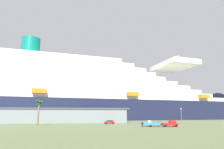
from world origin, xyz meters
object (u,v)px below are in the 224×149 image
(small_boat_on_trailer, at_px, (153,124))
(palm_tree, at_px, (39,106))
(cruise_ship, at_px, (83,96))
(pickup_truck, at_px, (170,124))
(parked_car_red_hatchback, at_px, (109,122))
(street_lamp, at_px, (181,113))
(parked_car_green_wagon, at_px, (116,121))

(small_boat_on_trailer, distance_m, palm_tree, 42.88)
(cruise_ship, xyz_separation_m, palm_tree, (-22.21, -62.62, -9.68))
(pickup_truck, relative_size, parked_car_red_hatchback, 1.25)
(street_lamp, bearing_deg, parked_car_red_hatchback, 165.36)
(pickup_truck, distance_m, small_boat_on_trailer, 6.20)
(pickup_truck, xyz_separation_m, street_lamp, (14.99, 16.16, 3.55))
(palm_tree, relative_size, parked_car_red_hatchback, 2.04)
(street_lamp, bearing_deg, parked_car_green_wagon, 142.05)
(palm_tree, bearing_deg, parked_car_green_wagon, 29.30)
(palm_tree, relative_size, street_lamp, 1.39)
(pickup_truck, distance_m, palm_tree, 48.92)
(street_lamp, height_order, parked_car_green_wagon, street_lamp)
(parked_car_red_hatchback, bearing_deg, palm_tree, -164.08)
(cruise_ship, relative_size, palm_tree, 31.92)
(small_boat_on_trailer, xyz_separation_m, parked_car_red_hatchback, (-10.24, 23.27, -0.13))
(parked_car_red_hatchback, distance_m, parked_car_green_wagon, 13.03)
(pickup_truck, distance_m, parked_car_green_wagon, 37.31)
(cruise_ship, height_order, palm_tree, cruise_ship)
(pickup_truck, bearing_deg, parked_car_red_hatchback, 123.89)
(cruise_ship, bearing_deg, street_lamp, -58.28)
(parked_car_red_hatchback, bearing_deg, parked_car_green_wagon, 62.24)
(cruise_ship, xyz_separation_m, small_boat_on_trailer, (17.48, -77.48, -16.19))
(cruise_ship, relative_size, parked_car_red_hatchback, 65.23)
(street_lamp, bearing_deg, palm_tree, -179.80)
(cruise_ship, height_order, street_lamp, cruise_ship)
(pickup_truck, relative_size, street_lamp, 0.85)
(parked_car_green_wagon, bearing_deg, small_boat_on_trailer, -83.16)
(cruise_ship, relative_size, pickup_truck, 52.31)
(palm_tree, bearing_deg, street_lamp, 0.20)
(palm_tree, relative_size, parked_car_green_wagon, 2.06)
(parked_car_green_wagon, bearing_deg, parked_car_red_hatchback, -117.76)
(parked_car_red_hatchback, height_order, parked_car_green_wagon, same)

